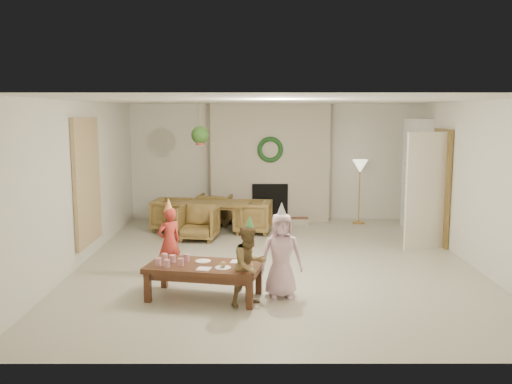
{
  "coord_description": "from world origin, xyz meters",
  "views": [
    {
      "loc": [
        -0.31,
        -8.33,
        2.34
      ],
      "look_at": [
        -0.3,
        0.4,
        1.05
      ],
      "focal_mm": 38.4,
      "sensor_mm": 36.0,
      "label": 1
    }
  ],
  "objects_px": {
    "dining_chair_far": "(215,209)",
    "dining_chair_right": "(253,217)",
    "dining_chair_left": "(172,215)",
    "dining_chair_near": "(198,223)",
    "child_red": "(169,242)",
    "coffee_table_top": "(204,267)",
    "child_pink": "(281,255)",
    "dining_table": "(207,217)",
    "child_plaid": "(250,265)"
  },
  "relations": [
    {
      "from": "dining_table",
      "to": "coffee_table_top",
      "type": "relative_size",
      "value": 1.16
    },
    {
      "from": "dining_chair_far",
      "to": "coffee_table_top",
      "type": "relative_size",
      "value": 0.49
    },
    {
      "from": "dining_chair_left",
      "to": "child_red",
      "type": "relative_size",
      "value": 0.7
    },
    {
      "from": "dining_chair_far",
      "to": "child_plaid",
      "type": "xyz_separation_m",
      "value": [
        0.77,
        -4.84,
        0.18
      ]
    },
    {
      "from": "dining_table",
      "to": "dining_chair_left",
      "type": "distance_m",
      "value": 0.72
    },
    {
      "from": "child_pink",
      "to": "dining_chair_far",
      "type": "bearing_deg",
      "value": 97.51
    },
    {
      "from": "child_red",
      "to": "child_plaid",
      "type": "xyz_separation_m",
      "value": [
        1.16,
        -1.2,
        -0.0
      ]
    },
    {
      "from": "child_plaid",
      "to": "child_red",
      "type": "bearing_deg",
      "value": 96.23
    },
    {
      "from": "dining_chair_left",
      "to": "child_red",
      "type": "xyz_separation_m",
      "value": [
        0.43,
        -3.03,
        0.18
      ]
    },
    {
      "from": "dining_chair_left",
      "to": "child_plaid",
      "type": "height_order",
      "value": "child_plaid"
    },
    {
      "from": "coffee_table_top",
      "to": "child_red",
      "type": "distance_m",
      "value": 1.11
    },
    {
      "from": "dining_table",
      "to": "child_red",
      "type": "relative_size",
      "value": 1.65
    },
    {
      "from": "dining_chair_right",
      "to": "child_red",
      "type": "height_order",
      "value": "child_red"
    },
    {
      "from": "child_plaid",
      "to": "child_pink",
      "type": "xyz_separation_m",
      "value": [
        0.4,
        0.3,
        0.04
      ]
    },
    {
      "from": "dining_chair_left",
      "to": "child_pink",
      "type": "height_order",
      "value": "child_pink"
    },
    {
      "from": "dining_chair_near",
      "to": "coffee_table_top",
      "type": "bearing_deg",
      "value": -74.62
    },
    {
      "from": "dining_chair_near",
      "to": "dining_chair_left",
      "type": "bearing_deg",
      "value": 135.0
    },
    {
      "from": "child_red",
      "to": "child_plaid",
      "type": "distance_m",
      "value": 1.66
    },
    {
      "from": "coffee_table_top",
      "to": "dining_chair_far",
      "type": "bearing_deg",
      "value": 103.72
    },
    {
      "from": "dining_chair_right",
      "to": "child_plaid",
      "type": "relative_size",
      "value": 0.7
    },
    {
      "from": "dining_chair_left",
      "to": "dining_table",
      "type": "bearing_deg",
      "value": -90.0
    },
    {
      "from": "dining_table",
      "to": "coffee_table_top",
      "type": "xyz_separation_m",
      "value": [
        0.3,
        -3.87,
        0.12
      ]
    },
    {
      "from": "child_red",
      "to": "dining_chair_left",
      "type": "bearing_deg",
      "value": -121.0
    },
    {
      "from": "dining_chair_near",
      "to": "dining_chair_far",
      "type": "height_order",
      "value": "same"
    },
    {
      "from": "dining_chair_near",
      "to": "dining_chair_left",
      "type": "relative_size",
      "value": 1.0
    },
    {
      "from": "dining_table",
      "to": "dining_chair_left",
      "type": "relative_size",
      "value": 2.34
    },
    {
      "from": "dining_chair_left",
      "to": "dining_chair_near",
      "type": "bearing_deg",
      "value": -135.0
    },
    {
      "from": "dining_chair_left",
      "to": "child_red",
      "type": "height_order",
      "value": "child_red"
    },
    {
      "from": "dining_chair_far",
      "to": "dining_chair_left",
      "type": "bearing_deg",
      "value": 45.0
    },
    {
      "from": "dining_chair_left",
      "to": "dining_chair_right",
      "type": "xyz_separation_m",
      "value": [
        1.6,
        -0.23,
        0.0
      ]
    },
    {
      "from": "dining_table",
      "to": "child_plaid",
      "type": "height_order",
      "value": "child_plaid"
    },
    {
      "from": "dining_chair_right",
      "to": "child_red",
      "type": "distance_m",
      "value": 3.05
    },
    {
      "from": "dining_chair_near",
      "to": "child_pink",
      "type": "bearing_deg",
      "value": -58.09
    },
    {
      "from": "dining_chair_left",
      "to": "child_plaid",
      "type": "distance_m",
      "value": 4.52
    },
    {
      "from": "dining_table",
      "to": "dining_chair_near",
      "type": "xyz_separation_m",
      "value": [
        -0.1,
        -0.71,
        0.03
      ]
    },
    {
      "from": "dining_chair_far",
      "to": "dining_chair_right",
      "type": "height_order",
      "value": "same"
    },
    {
      "from": "dining_table",
      "to": "child_red",
      "type": "xyz_separation_m",
      "value": [
        -0.28,
        -2.93,
        0.21
      ]
    },
    {
      "from": "dining_chair_far",
      "to": "coffee_table_top",
      "type": "bearing_deg",
      "value": 100.6
    },
    {
      "from": "dining_chair_near",
      "to": "dining_chair_far",
      "type": "xyz_separation_m",
      "value": [
        0.2,
        1.43,
        0.0
      ]
    },
    {
      "from": "coffee_table_top",
      "to": "dining_chair_left",
      "type": "bearing_deg",
      "value": 115.55
    },
    {
      "from": "dining_chair_left",
      "to": "coffee_table_top",
      "type": "bearing_deg",
      "value": -157.56
    },
    {
      "from": "dining_chair_right",
      "to": "child_red",
      "type": "xyz_separation_m",
      "value": [
        -1.17,
        -2.8,
        0.18
      ]
    },
    {
      "from": "child_pink",
      "to": "dining_table",
      "type": "bearing_deg",
      "value": 101.44
    },
    {
      "from": "dining_chair_left",
      "to": "child_pink",
      "type": "distance_m",
      "value": 4.41
    },
    {
      "from": "dining_chair_right",
      "to": "coffee_table_top",
      "type": "relative_size",
      "value": 0.49
    },
    {
      "from": "dining_table",
      "to": "dining_chair_right",
      "type": "relative_size",
      "value": 2.34
    },
    {
      "from": "dining_table",
      "to": "dining_chair_far",
      "type": "xyz_separation_m",
      "value": [
        0.1,
        0.71,
        0.03
      ]
    },
    {
      "from": "dining_chair_far",
      "to": "dining_chair_left",
      "type": "relative_size",
      "value": 1.0
    },
    {
      "from": "dining_chair_far",
      "to": "dining_chair_right",
      "type": "xyz_separation_m",
      "value": [
        0.79,
        -0.84,
        0.0
      ]
    },
    {
      "from": "dining_chair_far",
      "to": "child_pink",
      "type": "height_order",
      "value": "child_pink"
    }
  ]
}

